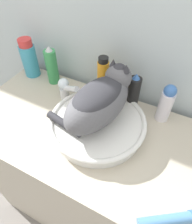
{
  "coord_description": "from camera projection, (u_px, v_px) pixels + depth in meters",
  "views": [
    {
      "loc": [
        0.2,
        -0.17,
        1.49
      ],
      "look_at": [
        -0.02,
        0.27,
        0.98
      ],
      "focal_mm": 32.0,
      "sensor_mm": 36.0,
      "label": 1
    }
  ],
  "objects": [
    {
      "name": "spray_bottle_trigger",
      "position": [
        52.0,
        66.0,
        0.95
      ],
      "size": [
        0.06,
        0.06,
        0.19
      ],
      "color": "#338C4C",
      "rests_on": "vanity_counter"
    },
    {
      "name": "hairspray_can_black",
      "position": [
        133.0,
        93.0,
        0.83
      ],
      "size": [
        0.05,
        0.05,
        0.18
      ],
      "color": "black",
      "rests_on": "vanity_counter"
    },
    {
      "name": "cream_tube",
      "position": [
        169.0,
        220.0,
        0.56
      ],
      "size": [
        0.16,
        0.12,
        0.04
      ],
      "rotation": [
        0.0,
        0.0,
        0.6
      ],
      "color": "#4C7FB2",
      "rests_on": "vanity_counter"
    },
    {
      "name": "mouthwash_bottle",
      "position": [
        29.0,
        59.0,
        0.99
      ],
      "size": [
        0.08,
        0.08,
        0.2
      ],
      "color": "teal",
      "rests_on": "vanity_counter"
    },
    {
      "name": "faucet",
      "position": [
        65.0,
        88.0,
        0.88
      ],
      "size": [
        0.14,
        0.08,
        0.13
      ],
      "rotation": [
        0.0,
        0.0,
        -0.41
      ],
      "color": "silver",
      "rests_on": "vanity_counter"
    },
    {
      "name": "vanity_counter",
      "position": [
        99.0,
        183.0,
        1.09
      ],
      "size": [
        1.15,
        0.51,
        0.87
      ],
      "color": "#B2A893",
      "rests_on": "ground_plane"
    },
    {
      "name": "wall_back",
      "position": [
        139.0,
        20.0,
        0.73
      ],
      "size": [
        8.0,
        0.05,
        2.4
      ],
      "color": "silver",
      "rests_on": "ground_plane"
    },
    {
      "name": "lotion_bottle_white",
      "position": [
        166.0,
        103.0,
        0.78
      ],
      "size": [
        0.05,
        0.05,
        0.17
      ],
      "color": "silver",
      "rests_on": "vanity_counter"
    },
    {
      "name": "sink_basin",
      "position": [
        98.0,
        123.0,
        0.78
      ],
      "size": [
        0.38,
        0.38,
        0.06
      ],
      "color": "silver",
      "rests_on": "vanity_counter"
    },
    {
      "name": "cat",
      "position": [
        100.0,
        99.0,
        0.7
      ],
      "size": [
        0.28,
        0.33,
        0.19
      ],
      "rotation": [
        0.0,
        0.0,
        1.37
      ],
      "color": "#56565B",
      "rests_on": "sink_basin"
    },
    {
      "name": "shampoo_bottle_tall",
      "position": [
        103.0,
        80.0,
        0.86
      ],
      "size": [
        0.05,
        0.05,
        0.21
      ],
      "color": "orange",
      "rests_on": "vanity_counter"
    }
  ]
}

